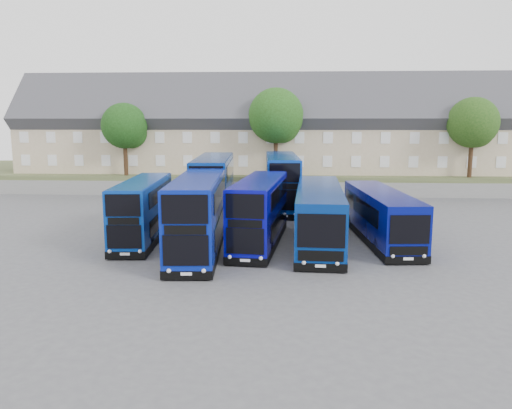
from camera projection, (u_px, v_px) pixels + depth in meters
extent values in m
plane|color=#4C4D52|center=(232.00, 259.00, 28.39)|extent=(120.00, 120.00, 0.00)
cube|color=slate|center=(256.00, 189.00, 51.89)|extent=(70.00, 0.40, 1.50)
cube|color=#4A522E|center=(261.00, 176.00, 61.70)|extent=(80.00, 20.00, 2.00)
cube|color=tan|center=(55.00, 145.00, 58.42)|extent=(6.00, 8.00, 6.00)
cube|color=#3D3C42|center=(53.00, 119.00, 57.92)|extent=(6.00, 10.40, 10.40)
cube|color=brown|center=(63.00, 85.00, 57.20)|extent=(0.60, 0.90, 1.40)
cube|color=tan|center=(105.00, 145.00, 58.09)|extent=(6.00, 8.00, 6.00)
cube|color=#3D3C42|center=(104.00, 119.00, 57.59)|extent=(6.00, 10.40, 10.40)
cube|color=brown|center=(115.00, 85.00, 56.87)|extent=(0.60, 0.90, 1.40)
cube|color=tan|center=(156.00, 145.00, 57.76)|extent=(6.00, 8.00, 6.00)
cube|color=#3D3C42|center=(155.00, 119.00, 57.26)|extent=(6.00, 10.40, 10.40)
cube|color=brown|center=(167.00, 84.00, 56.54)|extent=(0.60, 0.90, 1.40)
cube|color=tan|center=(207.00, 145.00, 57.43)|extent=(6.00, 8.00, 6.00)
cube|color=#3D3C42|center=(207.00, 119.00, 56.93)|extent=(6.00, 10.40, 10.40)
cube|color=brown|center=(219.00, 84.00, 56.21)|extent=(0.60, 0.90, 1.40)
cube|color=tan|center=(259.00, 145.00, 57.10)|extent=(6.00, 8.00, 6.00)
cube|color=#3D3C42|center=(259.00, 119.00, 56.60)|extent=(6.00, 10.40, 10.40)
cube|color=brown|center=(272.00, 84.00, 55.88)|extent=(0.60, 0.90, 1.40)
cube|color=tan|center=(312.00, 145.00, 56.76)|extent=(6.00, 8.00, 6.00)
cube|color=#3D3C42|center=(312.00, 119.00, 56.27)|extent=(6.00, 10.40, 10.40)
cube|color=brown|center=(326.00, 84.00, 55.55)|extent=(0.60, 0.90, 1.40)
cube|color=tan|center=(365.00, 146.00, 56.43)|extent=(6.00, 8.00, 6.00)
cube|color=#3D3C42|center=(366.00, 119.00, 55.93)|extent=(6.00, 10.40, 10.40)
cube|color=brown|center=(381.00, 84.00, 55.21)|extent=(0.60, 0.90, 1.40)
cube|color=tan|center=(418.00, 146.00, 56.10)|extent=(6.00, 8.00, 6.00)
cube|color=#3D3C42|center=(420.00, 119.00, 55.60)|extent=(6.00, 10.40, 10.40)
cube|color=brown|center=(436.00, 83.00, 54.88)|extent=(0.60, 0.90, 1.40)
cube|color=tan|center=(473.00, 146.00, 55.77)|extent=(6.00, 8.00, 6.00)
cube|color=#3D3C42|center=(475.00, 119.00, 55.27)|extent=(6.00, 10.40, 10.40)
cube|color=brown|center=(491.00, 83.00, 54.55)|extent=(0.60, 0.90, 1.40)
cube|color=#0837A0|center=(143.00, 208.00, 32.51)|extent=(2.84, 9.93, 3.57)
cube|color=black|center=(144.00, 236.00, 32.81)|extent=(2.89, 9.97, 0.45)
cube|color=black|center=(124.00, 237.00, 27.77)|extent=(1.93, 0.18, 1.34)
cube|color=black|center=(123.00, 205.00, 27.47)|extent=(1.93, 0.18, 1.25)
cylinder|color=black|center=(118.00, 243.00, 30.11)|extent=(0.36, 1.02, 1.00)
cube|color=#081E9C|center=(198.00, 213.00, 29.50)|extent=(3.20, 11.29, 4.11)
cube|color=black|center=(199.00, 247.00, 29.85)|extent=(3.24, 11.33, 0.45)
cube|color=black|center=(186.00, 251.00, 24.11)|extent=(2.24, 0.19, 1.52)
cube|color=black|center=(185.00, 209.00, 23.77)|extent=(2.24, 0.19, 1.42)
cylinder|color=black|center=(171.00, 259.00, 26.48)|extent=(0.36, 1.02, 1.00)
cube|color=#08089B|center=(260.00, 210.00, 31.41)|extent=(3.40, 10.53, 3.79)
cube|color=black|center=(260.00, 240.00, 31.73)|extent=(3.45, 10.57, 0.45)
cube|color=black|center=(245.00, 241.00, 26.48)|extent=(2.05, 0.27, 1.41)
cube|color=black|center=(245.00, 206.00, 26.16)|extent=(2.05, 0.27, 1.32)
cylinder|color=black|center=(235.00, 247.00, 28.97)|extent=(0.40, 1.03, 1.00)
cube|color=navy|center=(214.00, 184.00, 41.30)|extent=(3.40, 12.14, 4.45)
cube|color=black|center=(214.00, 211.00, 41.68)|extent=(3.44, 12.19, 0.45)
cube|color=black|center=(207.00, 207.00, 35.49)|extent=(2.43, 0.20, 1.64)
cube|color=black|center=(206.00, 177.00, 35.13)|extent=(2.43, 0.20, 1.53)
cylinder|color=black|center=(194.00, 218.00, 37.89)|extent=(0.36, 1.02, 1.00)
cube|color=#0835A0|center=(282.00, 180.00, 44.51)|extent=(3.20, 11.91, 4.37)
cube|color=black|center=(281.00, 205.00, 44.88)|extent=(3.24, 11.95, 0.45)
cube|color=black|center=(285.00, 200.00, 38.81)|extent=(2.38, 0.17, 1.61)
cube|color=black|center=(285.00, 173.00, 38.45)|extent=(2.38, 0.17, 1.50)
cylinder|color=black|center=(269.00, 210.00, 41.21)|extent=(0.34, 1.01, 1.00)
cube|color=navy|center=(319.00, 213.00, 31.83)|extent=(3.40, 13.26, 3.26)
cube|color=black|center=(318.00, 238.00, 32.11)|extent=(3.44, 13.31, 0.45)
cube|color=black|center=(321.00, 231.00, 25.31)|extent=(2.44, 0.18, 1.75)
cylinder|color=black|center=(298.00, 252.00, 27.91)|extent=(0.35, 1.01, 1.00)
cube|color=#060E79|center=(380.00, 213.00, 32.59)|extent=(3.33, 11.98, 2.90)
cube|color=black|center=(380.00, 236.00, 32.84)|extent=(3.37, 12.02, 0.45)
cube|color=black|center=(410.00, 230.00, 26.69)|extent=(2.16, 0.22, 1.58)
cylinder|color=black|center=(378.00, 247.00, 29.12)|extent=(0.37, 1.02, 1.00)
cylinder|color=#382314|center=(126.00, 158.00, 53.13)|extent=(0.44, 0.44, 3.75)
sphere|color=#14330E|center=(124.00, 126.00, 52.57)|extent=(4.80, 4.80, 4.80)
sphere|color=#14330E|center=(131.00, 133.00, 53.06)|extent=(3.30, 3.30, 3.30)
cylinder|color=#382314|center=(276.00, 154.00, 52.68)|extent=(0.44, 0.44, 4.50)
sphere|color=#1F3B10|center=(276.00, 116.00, 52.01)|extent=(5.76, 5.76, 5.76)
sphere|color=#1F3B10|center=(282.00, 124.00, 52.52)|extent=(3.96, 3.96, 3.96)
cylinder|color=#382314|center=(470.00, 158.00, 51.12)|extent=(0.44, 0.44, 4.00)
sphere|color=#193D10|center=(473.00, 122.00, 50.53)|extent=(5.12, 5.12, 5.12)
sphere|color=#193D10|center=(477.00, 130.00, 51.02)|extent=(3.52, 3.52, 3.52)
cylinder|color=#382314|center=(501.00, 153.00, 57.66)|extent=(0.44, 0.44, 4.25)
sphere|color=#203F11|center=(504.00, 119.00, 57.03)|extent=(5.44, 5.44, 5.44)
sphere|color=#203F11|center=(507.00, 127.00, 57.53)|extent=(3.74, 3.74, 3.74)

